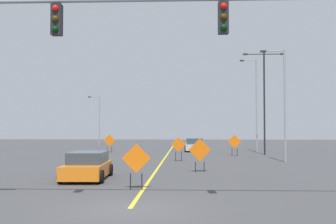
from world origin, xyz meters
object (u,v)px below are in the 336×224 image
Objects in this scene: car_silver_passing at (194,145)px; car_orange_mid at (87,166)px; street_lamp_mid_right at (98,118)px; construction_sign_median_near at (200,151)px; street_lamp_far_left at (283,100)px; construction_sign_left_lane at (109,141)px; construction_sign_left_shoulder at (235,142)px; construction_sign_right_shoulder at (178,146)px; street_lamp_near_left at (256,101)px; construction_sign_median_far at (136,161)px; street_lamp_far_right at (264,95)px; traffic_signal_assembly at (218,36)px.

car_orange_mid is at bearing -103.55° from car_silver_passing.
street_lamp_mid_right reaches higher than construction_sign_median_near.
car_orange_mid is (-12.46, -10.86, -4.06)m from street_lamp_far_left.
construction_sign_left_lane is 13.40m from construction_sign_left_shoulder.
construction_sign_left_shoulder is at bearing 51.22° from construction_sign_right_shoulder.
construction_sign_left_shoulder is (-2.99, -6.37, -4.18)m from street_lamp_near_left.
construction_sign_median_far reaches higher than construction_sign_left_lane.
street_lamp_far_right is 4.91× the size of construction_sign_median_near.
street_lamp_mid_right is 3.60× the size of construction_sign_median_near.
traffic_signal_assembly is at bearing -85.02° from construction_sign_right_shoulder.
construction_sign_left_shoulder is at bearing -153.58° from street_lamp_far_right.
car_silver_passing is at bearing -47.75° from street_lamp_mid_right.
construction_sign_right_shoulder is at bearing -66.67° from street_lamp_mid_right.
street_lamp_near_left is 27.55m from car_orange_mid.
street_lamp_mid_right is 44.77m from construction_sign_median_far.
traffic_signal_assembly is 27.66m from street_lamp_far_right.
car_orange_mid is (-12.57, -19.21, -5.07)m from street_lamp_far_right.
construction_sign_left_lane is at bearing 115.11° from construction_sign_median_near.
construction_sign_left_lane is at bearing -174.14° from street_lamp_near_left.
construction_sign_left_lane is at bearing 168.13° from street_lamp_far_right.
street_lamp_mid_right is 35.49m from street_lamp_far_left.
street_lamp_mid_right is 20.81m from car_silver_passing.
traffic_signal_assembly is 8.92× the size of construction_sign_right_shoulder.
car_orange_mid is (-9.54, -17.70, -0.56)m from construction_sign_left_shoulder.
street_lamp_near_left is 5.28× the size of construction_sign_right_shoulder.
construction_sign_median_far is (-2.95, -6.98, -0.00)m from construction_sign_median_near.
traffic_signal_assembly is 32.83m from car_silver_passing.
traffic_signal_assembly is 19.63m from street_lamp_far_left.
construction_sign_median_far reaches higher than car_silver_passing.
car_orange_mid is at bearing -123.20° from street_lamp_far_right.
street_lamp_far_right is at bearing -39.99° from car_silver_passing.
traffic_signal_assembly reaches higher than street_lamp_mid_right.
construction_sign_median_near is 7.96m from construction_sign_right_shoulder.
street_lamp_near_left is 2.18× the size of car_orange_mid.
construction_sign_median_far is (5.91, -25.89, 0.05)m from construction_sign_left_lane.
street_lamp_mid_right is 1.62× the size of car_silver_passing.
street_lamp_near_left reaches higher than construction_sign_median_far.
street_lamp_far_left is at bearing 41.07° from car_orange_mid.
construction_sign_left_shoulder is 0.98× the size of construction_sign_median_near.
construction_sign_left_shoulder is at bearing -63.12° from car_silver_passing.
street_lamp_far_right is 12.13m from construction_sign_right_shoulder.
construction_sign_right_shoulder is at bearing -96.38° from car_silver_passing.
construction_sign_left_shoulder is 8.09m from construction_sign_right_shoulder.
street_lamp_far_left is 10.43m from construction_sign_median_near.
traffic_signal_assembly reaches higher than construction_sign_right_shoulder.
construction_sign_left_shoulder is (12.52, -4.77, 0.05)m from construction_sign_left_lane.
construction_sign_right_shoulder is at bearing 94.98° from traffic_signal_assembly.
construction_sign_right_shoulder is at bearing 100.20° from construction_sign_median_near.
construction_sign_left_lane is (4.86, -17.48, -2.82)m from street_lamp_mid_right.
construction_sign_right_shoulder is at bearing -136.03° from street_lamp_far_right.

